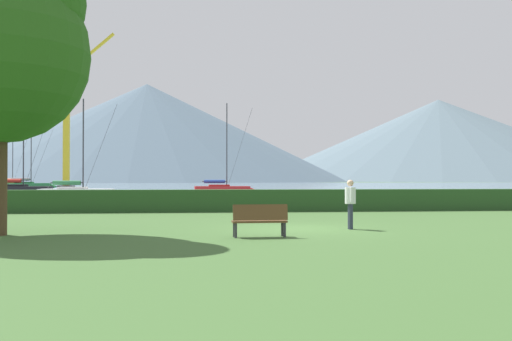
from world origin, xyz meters
TOP-DOWN VIEW (x-y plane):
  - ground_plane at (0.00, 0.00)m, footprint 1000.00×1000.00m
  - harbor_water at (0.00, 137.00)m, footprint 320.00×246.00m
  - hedge_line at (0.00, 11.00)m, footprint 80.00×1.20m
  - sailboat_slip_1 at (-19.89, 40.74)m, footprint 7.17×2.49m
  - sailboat_slip_2 at (-27.18, 72.95)m, footprint 7.80×2.60m
  - sailboat_slip_3 at (0.09, 43.85)m, footprint 6.71×2.16m
  - sailboat_slip_4 at (-33.68, 87.11)m, footprint 7.33×2.20m
  - sailboat_slip_5 at (-12.28, 29.12)m, footprint 6.57×2.18m
  - park_bench_near_path at (-1.63, -2.81)m, footprint 1.60×0.54m
  - person_seated_viewer at (1.71, -0.37)m, footprint 0.36×0.57m
  - park_tree at (-9.16, -1.29)m, footprint 5.43×5.43m
  - dock_crane at (-19.68, 64.09)m, footprint 7.36×2.00m
  - distant_hill_west_ridge at (180.84, 407.64)m, footprint 274.89×274.89m
  - distant_hill_central_peak at (-27.55, 347.74)m, footprint 239.87×239.87m

SIDE VIEW (x-z plane):
  - ground_plane at x=0.00m, z-range 0.00..0.00m
  - harbor_water at x=0.00m, z-range 0.00..0.00m
  - park_bench_near_path at x=-1.63m, z-range 0.05..1.01m
  - sailboat_slip_5 at x=-12.28m, z-range -3.48..4.56m
  - hedge_line at x=0.00m, z-range 0.00..1.13m
  - sailboat_slip_3 at x=0.09m, z-range -4.28..5.42m
  - sailboat_slip_1 at x=-19.89m, z-range -4.31..5.51m
  - sailboat_slip_4 at x=-33.68m, z-range -4.91..6.16m
  - sailboat_slip_2 at x=-27.18m, z-range -4.18..5.47m
  - person_seated_viewer at x=1.71m, z-range 0.15..1.80m
  - park_tree at x=-9.16m, z-range 1.36..10.20m
  - dock_crane at x=-19.68m, z-range -3.47..18.20m
  - distant_hill_central_peak at x=-27.55m, z-range 0.00..58.66m
  - distant_hill_west_ridge at x=180.84m, z-range 0.00..60.18m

